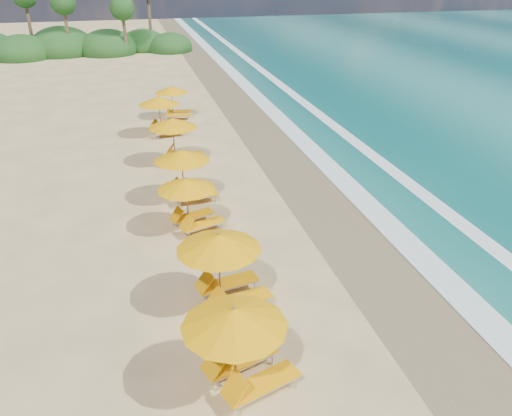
% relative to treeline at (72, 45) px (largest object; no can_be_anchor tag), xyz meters
% --- Properties ---
extents(ground, '(160.00, 160.00, 0.00)m').
position_rel_treeline_xyz_m(ground, '(9.94, -45.51, -1.00)').
color(ground, '#D7BA7E').
rests_on(ground, ground).
extents(wet_sand, '(4.00, 160.00, 0.01)m').
position_rel_treeline_xyz_m(wet_sand, '(13.94, -45.51, -0.99)').
color(wet_sand, olive).
rests_on(wet_sand, ground).
extents(surf_foam, '(4.00, 160.00, 0.01)m').
position_rel_treeline_xyz_m(surf_foam, '(16.64, -45.51, -0.97)').
color(surf_foam, white).
rests_on(surf_foam, ground).
extents(station_2, '(3.39, 3.32, 2.65)m').
position_rel_treeline_xyz_m(station_2, '(7.66, -53.23, 0.49)').
color(station_2, olive).
rests_on(station_2, ground).
extents(station_3, '(3.20, 3.06, 2.65)m').
position_rel_treeline_xyz_m(station_3, '(7.94, -49.64, 0.49)').
color(station_3, olive).
rests_on(station_3, ground).
extents(station_4, '(2.99, 2.93, 2.34)m').
position_rel_treeline_xyz_m(station_4, '(7.57, -44.41, 0.31)').
color(station_4, olive).
rests_on(station_4, ground).
extents(station_5, '(2.90, 2.74, 2.49)m').
position_rel_treeline_xyz_m(station_5, '(7.75, -41.58, 0.40)').
color(station_5, olive).
rests_on(station_5, ground).
extents(station_6, '(3.20, 3.10, 2.57)m').
position_rel_treeline_xyz_m(station_6, '(7.85, -36.90, 0.44)').
color(station_6, olive).
rests_on(station_6, ground).
extents(station_7, '(3.02, 2.89, 2.51)m').
position_rel_treeline_xyz_m(station_7, '(7.51, -31.83, 0.41)').
color(station_7, olive).
rests_on(station_7, ground).
extents(station_8, '(2.72, 2.61, 2.25)m').
position_rel_treeline_xyz_m(station_8, '(8.60, -28.20, 0.26)').
color(station_8, olive).
rests_on(station_8, ground).
extents(treeline, '(25.80, 8.80, 9.74)m').
position_rel_treeline_xyz_m(treeline, '(0.00, 0.00, 0.00)').
color(treeline, '#163D14').
rests_on(treeline, ground).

